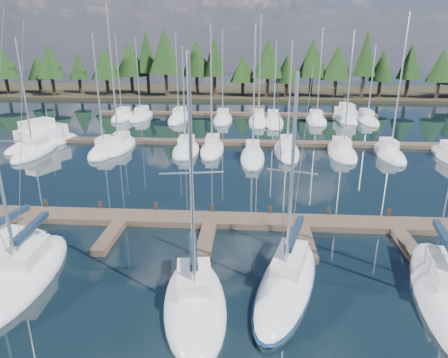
# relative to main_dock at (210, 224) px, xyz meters

# --- Properties ---
(ground) EXTENTS (260.00, 260.00, 0.00)m
(ground) POSITION_rel_main_dock_xyz_m (0.00, 12.64, -0.20)
(ground) COLOR black
(ground) RESTS_ON ground
(far_shore) EXTENTS (220.00, 30.00, 0.60)m
(far_shore) POSITION_rel_main_dock_xyz_m (0.00, 72.64, 0.10)
(far_shore) COLOR #2C2818
(far_shore) RESTS_ON ground
(main_dock) EXTENTS (44.00, 6.13, 0.90)m
(main_dock) POSITION_rel_main_dock_xyz_m (0.00, 0.00, 0.00)
(main_dock) COLOR brown
(main_dock) RESTS_ON ground
(back_docks) EXTENTS (50.00, 21.80, 0.40)m
(back_docks) POSITION_rel_main_dock_xyz_m (0.00, 32.23, -0.00)
(back_docks) COLOR brown
(back_docks) RESTS_ON ground
(front_sailboat_2) EXTENTS (3.41, 8.87, 13.48)m
(front_sailboat_2) POSITION_rel_main_dock_xyz_m (-8.88, -6.85, 0.08)
(front_sailboat_2) COLOR silver
(front_sailboat_2) RESTS_ON ground
(front_sailboat_3) EXTENTS (4.03, 8.01, 12.09)m
(front_sailboat_3) POSITION_rel_main_dock_xyz_m (0.18, -8.49, 0.08)
(front_sailboat_3) COLOR silver
(front_sailboat_3) RESTS_ON ground
(front_sailboat_4) EXTENTS (5.00, 9.86, 11.26)m
(front_sailboat_4) POSITION_rel_main_dock_xyz_m (4.54, -6.53, 0.07)
(front_sailboat_4) COLOR silver
(front_sailboat_4) RESTS_ON ground
(front_sailboat_5) EXTENTS (4.81, 10.74, 15.42)m
(front_sailboat_5) POSITION_rel_main_dock_xyz_m (12.07, -6.99, 0.08)
(front_sailboat_5) COLOR silver
(front_sailboat_5) RESTS_ON ground
(back_sailboat_rows) EXTENTS (47.02, 32.09, 16.07)m
(back_sailboat_rows) POSITION_rel_main_dock_xyz_m (0.52, 28.07, 0.06)
(back_sailboat_rows) COLOR silver
(back_sailboat_rows) RESTS_ON ground
(motor_yacht_left) EXTENTS (6.95, 10.77, 5.13)m
(motor_yacht_left) POSITION_rel_main_dock_xyz_m (-21.89, 20.45, 0.35)
(motor_yacht_left) COLOR silver
(motor_yacht_left) RESTS_ON ground
(motor_yacht_right) EXTENTS (3.63, 8.92, 4.35)m
(motor_yacht_right) POSITION_rel_main_dock_xyz_m (17.11, 39.14, 0.28)
(motor_yacht_right) COLOR silver
(motor_yacht_right) RESTS_ON ground
(tree_line) EXTENTS (185.96, 12.07, 13.76)m
(tree_line) POSITION_rel_main_dock_xyz_m (-1.70, 62.86, 7.19)
(tree_line) COLOR black
(tree_line) RESTS_ON far_shore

